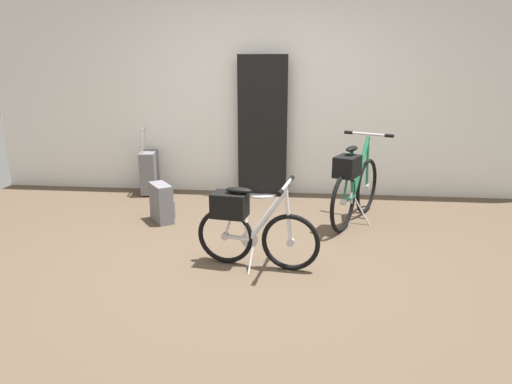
{
  "coord_description": "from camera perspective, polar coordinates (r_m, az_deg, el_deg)",
  "views": [
    {
      "loc": [
        0.41,
        -3.44,
        1.62
      ],
      "look_at": [
        0.03,
        0.3,
        0.55
      ],
      "focal_mm": 32.18,
      "sensor_mm": 36.0,
      "label": 1
    }
  ],
  "objects": [
    {
      "name": "back_wall",
      "position": [
        5.74,
        1.82,
        15.4
      ],
      "size": [
        7.07,
        0.1,
        3.14
      ],
      "primitive_type": "cube",
      "color": "white",
      "rests_on": "ground_plane"
    },
    {
      "name": "folding_bike_foreground",
      "position": [
        3.7,
        -0.99,
        -4.02
      ],
      "size": [
        1.02,
        0.53,
        0.73
      ],
      "color": "black",
      "rests_on": "ground_plane"
    },
    {
      "name": "display_bike_left",
      "position": [
        4.77,
        12.07,
        0.93
      ],
      "size": [
        0.68,
        1.19,
        0.91
      ],
      "color": "black",
      "rests_on": "ground_plane"
    },
    {
      "name": "rolling_suitcase",
      "position": [
        5.94,
        -13.12,
        2.46
      ],
      "size": [
        0.23,
        0.38,
        0.83
      ],
      "color": "slate",
      "rests_on": "ground_plane"
    },
    {
      "name": "ground_plane",
      "position": [
        3.82,
        -0.88,
        -9.19
      ],
      "size": [
        7.07,
        7.07,
        0.0
      ],
      "primitive_type": "plane",
      "color": "brown"
    },
    {
      "name": "backpack_on_floor",
      "position": [
        4.89,
        -11.63,
        -1.36
      ],
      "size": [
        0.32,
        0.35,
        0.4
      ],
      "color": "slate",
      "rests_on": "ground_plane"
    },
    {
      "name": "floor_banner_stand",
      "position": [
        5.62,
        0.79,
        7.15
      ],
      "size": [
        0.6,
        0.36,
        1.71
      ],
      "color": "#B7B7BC",
      "rests_on": "ground_plane"
    }
  ]
}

